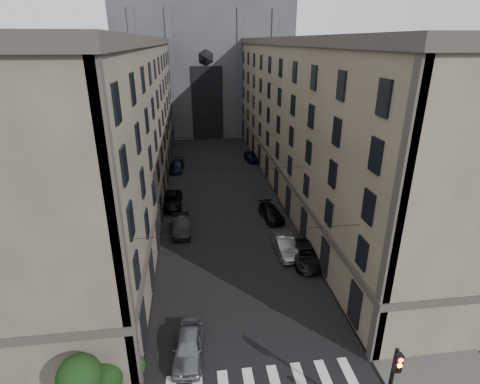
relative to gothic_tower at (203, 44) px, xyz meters
name	(u,v)px	position (x,y,z in m)	size (l,w,h in m)	color
sidewalk_left	(139,193)	(-10.50, -38.96, -17.72)	(7.00, 80.00, 0.15)	#383533
sidewalk_right	(296,186)	(10.50, -38.96, -17.72)	(7.00, 80.00, 0.15)	#383533
building_left	(106,123)	(-13.44, -38.96, -8.45)	(13.60, 60.60, 18.85)	#4A4139
building_right	(323,117)	(13.44, -38.96, -8.45)	(13.60, 60.60, 18.85)	brown
gothic_tower	(203,44)	(0.00, 0.00, 0.00)	(35.00, 23.00, 58.00)	#2D2D33
traffic_light_right	(392,381)	(5.60, -73.04, -14.51)	(0.34, 0.50, 5.20)	black
shrub_cluster	(101,383)	(-8.72, -69.95, -16.00)	(3.90, 4.40, 3.90)	black
tram_wires	(219,137)	(0.00, -39.33, -10.55)	(14.00, 60.00, 0.43)	black
car_left_near	(189,346)	(-4.20, -66.96, -17.03)	(1.82, 4.53, 1.54)	slate
car_left_midnear	(181,225)	(-4.88, -50.21, -16.98)	(1.74, 4.99, 1.65)	black
car_left_midfar	(171,200)	(-6.20, -43.51, -17.03)	(2.56, 5.55, 1.54)	black
car_left_far	(177,166)	(-5.87, -30.12, -17.06)	(2.07, 5.08, 1.47)	black
car_right_near	(285,245)	(4.76, -55.68, -17.01)	(1.68, 4.81, 1.58)	slate
car_right_midnear	(305,254)	(6.20, -57.37, -17.07)	(2.42, 5.24, 1.46)	black
car_right_midfar	(271,213)	(4.97, -48.34, -17.11)	(1.92, 4.72, 1.37)	black
car_right_far	(251,157)	(6.20, -26.83, -17.03)	(1.81, 4.51, 1.54)	black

